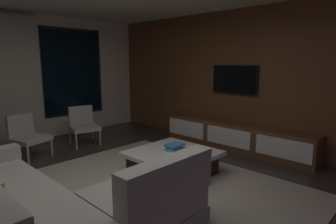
{
  "coord_description": "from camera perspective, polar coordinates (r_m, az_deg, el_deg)",
  "views": [
    {
      "loc": [
        -1.98,
        -2.66,
        1.7
      ],
      "look_at": [
        1.04,
        0.23,
        0.95
      ],
      "focal_mm": 30.1,
      "sensor_mm": 36.0,
      "label": 1
    }
  ],
  "objects": [
    {
      "name": "floor",
      "position": [
        3.72,
        -8.92,
        -17.13
      ],
      "size": [
        9.2,
        9.2,
        0.0
      ],
      "primitive_type": "plane",
      "color": "#332B26"
    },
    {
      "name": "back_wall_with_window",
      "position": [
        6.57,
        -29.38,
        5.77
      ],
      "size": [
        6.6,
        0.3,
        2.7
      ],
      "color": "silver",
      "rests_on": "floor"
    },
    {
      "name": "media_wall",
      "position": [
        5.71,
        16.0,
        6.27
      ],
      "size": [
        0.12,
        7.8,
        2.7
      ],
      "color": "brown",
      "rests_on": "floor"
    },
    {
      "name": "area_rug",
      "position": [
        3.85,
        -3.68,
        -15.95
      ],
      "size": [
        3.2,
        3.8,
        0.01
      ],
      "primitive_type": "cube",
      "color": "#ADA391",
      "rests_on": "floor"
    },
    {
      "name": "sectional_couch",
      "position": [
        3.15,
        -23.01,
        -17.29
      ],
      "size": [
        1.98,
        2.5,
        0.82
      ],
      "color": "gray",
      "rests_on": "floor"
    },
    {
      "name": "coffee_table",
      "position": [
        4.35,
        0.95,
        -10.18
      ],
      "size": [
        1.16,
        1.16,
        0.36
      ],
      "color": "black",
      "rests_on": "floor"
    },
    {
      "name": "book_stack_on_coffee_table",
      "position": [
        4.36,
        1.31,
        -7.1
      ],
      "size": [
        0.28,
        0.21,
        0.09
      ],
      "color": "#35CEB5",
      "rests_on": "coffee_table"
    },
    {
      "name": "accent_chair_near_window",
      "position": [
        6.11,
        -16.81,
        -2.22
      ],
      "size": [
        0.66,
        0.67,
        0.78
      ],
      "color": "#B2ADA0",
      "rests_on": "floor"
    },
    {
      "name": "accent_chair_by_curtain",
      "position": [
        5.58,
        -26.77,
        -4.04
      ],
      "size": [
        0.68,
        0.69,
        0.78
      ],
      "color": "#B2ADA0",
      "rests_on": "floor"
    },
    {
      "name": "media_console",
      "position": [
        5.66,
        13.61,
        -4.94
      ],
      "size": [
        0.46,
        3.1,
        0.52
      ],
      "color": "brown",
      "rests_on": "floor"
    },
    {
      "name": "mounted_tv",
      "position": [
        5.73,
        13.27,
        6.41
      ],
      "size": [
        0.05,
        0.98,
        0.57
      ],
      "color": "black"
    }
  ]
}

